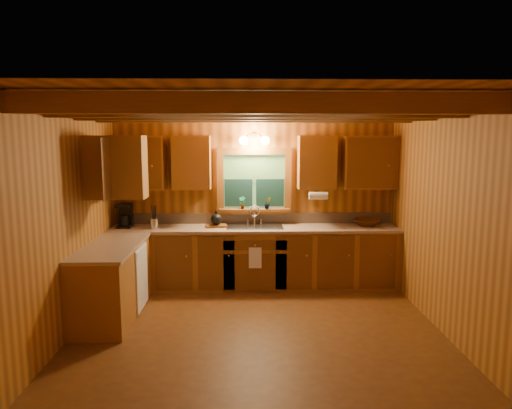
{
  "coord_description": "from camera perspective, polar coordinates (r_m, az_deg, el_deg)",
  "views": [
    {
      "loc": [
        -0.15,
        -5.13,
        2.21
      ],
      "look_at": [
        0.0,
        0.8,
        1.35
      ],
      "focal_mm": 32.71,
      "sensor_mm": 36.0,
      "label": 1
    }
  ],
  "objects": [
    {
      "name": "countertop",
      "position": [
        6.57,
        -4.31,
        -3.46
      ],
      "size": [
        4.2,
        2.24,
        0.04
      ],
      "color": "tan",
      "rests_on": "base_cabinets"
    },
    {
      "name": "sink",
      "position": [
        6.87,
        -0.17,
        -3.12
      ],
      "size": [
        0.82,
        0.48,
        0.43
      ],
      "color": "silver",
      "rests_on": "countertop"
    },
    {
      "name": "window",
      "position": [
        7.04,
        -0.22,
        2.69
      ],
      "size": [
        1.12,
        0.08,
        1.0
      ],
      "color": "brown",
      "rests_on": "room"
    },
    {
      "name": "coffee_maker",
      "position": [
        7.09,
        -15.7,
        -1.3
      ],
      "size": [
        0.2,
        0.25,
        0.35
      ],
      "rotation": [
        0.0,
        0.0,
        -0.03
      ],
      "color": "black",
      "rests_on": "countertop"
    },
    {
      "name": "wicker_basket",
      "position": [
        7.16,
        13.45,
        -2.13
      ],
      "size": [
        0.52,
        0.52,
        0.1
      ],
      "primitive_type": "imported",
      "rotation": [
        0.0,
        0.0,
        -0.34
      ],
      "color": "#48230C",
      "rests_on": "countertop"
    },
    {
      "name": "dishwasher_panel",
      "position": [
        6.22,
        -13.79,
        -8.62
      ],
      "size": [
        0.02,
        0.6,
        0.8
      ],
      "primitive_type": "cube",
      "color": "white",
      "rests_on": "base_cabinets"
    },
    {
      "name": "wall_sconce",
      "position": [
        6.88,
        -0.2,
        7.86
      ],
      "size": [
        0.45,
        0.21,
        0.17
      ],
      "color": "black",
      "rests_on": "room"
    },
    {
      "name": "dish_towel",
      "position": [
        6.62,
        -0.1,
        -6.55
      ],
      "size": [
        0.18,
        0.01,
        0.3
      ],
      "primitive_type": "cube",
      "color": "white",
      "rests_on": "base_cabinets"
    },
    {
      "name": "teakettle",
      "position": [
        6.88,
        -4.87,
        -1.83
      ],
      "size": [
        0.17,
        0.17,
        0.21
      ],
      "rotation": [
        0.0,
        0.0,
        -0.38
      ],
      "color": "black",
      "rests_on": "cutting_board"
    },
    {
      "name": "ceiling_beams",
      "position": [
        5.14,
        0.23,
        11.37
      ],
      "size": [
        4.2,
        2.54,
        0.18
      ],
      "color": "brown",
      "rests_on": "room"
    },
    {
      "name": "paper_towel_roll",
      "position": [
        6.8,
        7.62,
        1.08
      ],
      "size": [
        0.27,
        0.11,
        0.11
      ],
      "primitive_type": "cylinder",
      "rotation": [
        0.0,
        1.57,
        0.0
      ],
      "color": "white",
      "rests_on": "upper_cabinets"
    },
    {
      "name": "cutting_board",
      "position": [
        6.9,
        -4.86,
        -2.62
      ],
      "size": [
        0.33,
        0.26,
        0.03
      ],
      "primitive_type": "cube",
      "rotation": [
        0.0,
        0.0,
        0.15
      ],
      "color": "brown",
      "rests_on": "countertop"
    },
    {
      "name": "utensil_crock",
      "position": [
        6.88,
        -12.38,
        -2.21
      ],
      "size": [
        0.12,
        0.12,
        0.34
      ],
      "rotation": [
        0.0,
        0.0,
        0.15
      ],
      "color": "silver",
      "rests_on": "countertop"
    },
    {
      "name": "upper_cabinets",
      "position": [
        6.58,
        -5.08,
        4.99
      ],
      "size": [
        4.19,
        1.77,
        0.78
      ],
      "color": "brown",
      "rests_on": "room"
    },
    {
      "name": "potted_plant_left",
      "position": [
        6.99,
        -1.69,
        0.23
      ],
      "size": [
        0.11,
        0.09,
        0.19
      ],
      "primitive_type": "imported",
      "rotation": [
        0.0,
        0.0,
        -0.19
      ],
      "color": "brown",
      "rests_on": "window_sill"
    },
    {
      "name": "potted_plant_right",
      "position": [
        6.99,
        1.4,
        0.18
      ],
      "size": [
        0.12,
        0.1,
        0.18
      ],
      "primitive_type": "imported",
      "rotation": [
        0.0,
        0.0,
        0.3
      ],
      "color": "brown",
      "rests_on": "window_sill"
    },
    {
      "name": "backsplash",
      "position": [
        7.13,
        -0.22,
        -1.69
      ],
      "size": [
        4.2,
        0.02,
        0.16
      ],
      "primitive_type": "cube",
      "color": "#9D8369",
      "rests_on": "room"
    },
    {
      "name": "window_sill",
      "position": [
        7.04,
        -0.21,
        -0.66
      ],
      "size": [
        1.06,
        0.14,
        0.04
      ],
      "primitive_type": "cube",
      "color": "brown",
      "rests_on": "room"
    },
    {
      "name": "base_cabinets",
      "position": [
        6.67,
        -4.38,
        -7.26
      ],
      "size": [
        4.2,
        2.22,
        0.86
      ],
      "color": "brown",
      "rests_on": "ground"
    },
    {
      "name": "room",
      "position": [
        5.22,
        0.22,
        -1.8
      ],
      "size": [
        4.2,
        4.2,
        4.2
      ],
      "color": "brown",
      "rests_on": "ground"
    }
  ]
}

